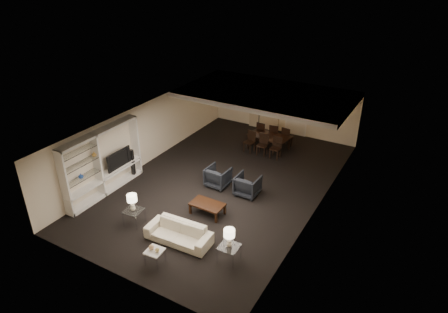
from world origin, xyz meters
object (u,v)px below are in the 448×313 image
chair_fl (262,131)px  chair_fr (287,137)px  table_lamp_right (229,238)px  chair_nl (249,142)px  sofa (179,233)px  armchair_left (218,177)px  side_table_right (229,254)px  table_lamp_left (132,203)px  pendant_light (272,107)px  marble_table (155,257)px  vase_amber (94,154)px  vase_blue (81,176)px  armchair_right (248,185)px  chair_nm (262,145)px  coffee_table (207,209)px  side_table_left (134,217)px  dining_table (268,142)px  television (117,158)px  chair_nr (275,148)px  chair_fm (275,134)px  floor_lamp (259,111)px  floor_speaker (133,164)px

chair_fl → chair_fr: same height
table_lamp_right → chair_nl: (-2.57, 6.35, -0.33)m
sofa → armchair_left: size_ratio=2.45×
chair_nl → side_table_right: bearing=-60.8°
chair_nl → chair_fl: (0.00, 1.30, 0.00)m
armchair_left → table_lamp_left: 3.50m
pendant_light → side_table_right: pendant_light is taller
marble_table → vase_amber: bearing=155.4°
pendant_light → armchair_left: pendant_light is taller
marble_table → vase_blue: (-3.81, 1.06, 0.92)m
armchair_right → table_lamp_right: table_lamp_right is taller
table_lamp_right → chair_nm: 6.65m
sofa → coffee_table: size_ratio=1.82×
side_table_left → chair_fl: 7.70m
chair_nl → dining_table: bearing=54.5°
coffee_table → dining_table: size_ratio=0.62×
television → chair_nr: television is taller
sofa → chair_fr: (0.33, 7.65, 0.17)m
chair_nl → vase_amber: bearing=-110.1°
table_lamp_left → dining_table: bearing=78.4°
chair_fm → chair_nr: bearing=110.6°
table_lamp_left → chair_nr: (2.03, 6.35, -0.33)m
side_table_left → television: bearing=142.9°
armchair_right → vase_amber: size_ratio=4.76×
table_lamp_right → pendant_light: bearing=105.1°
side_table_right → chair_nr: size_ratio=0.60×
chair_fr → marble_table: bearing=95.6°
table_lamp_right → chair_fm: table_lamp_right is taller
vase_amber → floor_lamp: bearing=74.5°
chair_fr → floor_speaker: bearing=61.0°
marble_table → chair_fr: chair_fr is taller
pendant_light → table_lamp_left: size_ratio=0.92×
side_table_right → chair_nl: size_ratio=0.60×
vase_blue → side_table_right: bearing=0.4°
armchair_right → floor_lamp: 5.90m
side_table_left → chair_fl: (0.83, 7.65, 0.20)m
sofa → marble_table: 1.10m
dining_table → chair_fm: 0.67m
coffee_table → chair_fl: 6.11m
sofa → chair_fl: bearing=93.6°
armchair_right → table_lamp_left: bearing=54.9°
table_lamp_right → television: size_ratio=0.50×
vase_blue → vase_amber: bearing=90.0°
side_table_right → chair_nr: 6.50m
pendant_light → sofa: bearing=-88.4°
table_lamp_right → vase_amber: vase_amber is taller
vase_blue → chair_fl: (2.95, 7.69, -0.69)m
armchair_right → television: 4.76m
chair_nm → coffee_table: bearing=-90.6°
side_table_left → chair_fm: size_ratio=0.60×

